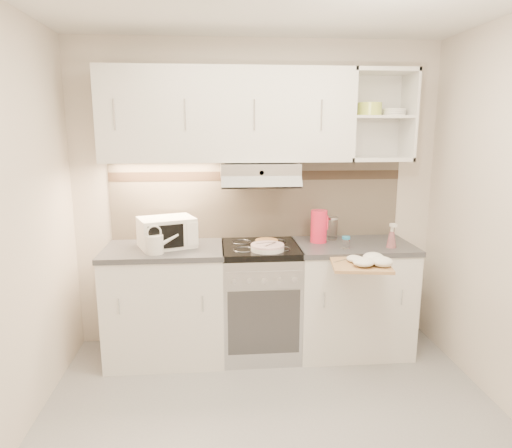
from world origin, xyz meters
name	(u,v)px	position (x,y,z in m)	size (l,w,h in m)	color
ground	(278,439)	(0.00, 0.00, 0.00)	(3.00, 3.00, 0.00)	#969698
room_shell	(273,158)	(0.00, 0.37, 1.63)	(3.04, 2.84, 2.52)	beige
base_cabinet_left	(166,305)	(-0.75, 1.10, 0.43)	(0.90, 0.60, 0.86)	white
worktop_left	(164,250)	(-0.75, 1.10, 0.88)	(0.92, 0.62, 0.04)	#47474C
base_cabinet_right	(351,299)	(0.75, 1.10, 0.43)	(0.90, 0.60, 0.86)	white
worktop_right	(353,246)	(0.75, 1.10, 0.88)	(0.92, 0.62, 0.04)	#47474C
electric_range	(260,299)	(0.00, 1.10, 0.45)	(0.60, 0.60, 0.90)	#B7B7BC
microwave	(167,232)	(-0.73, 1.12, 1.02)	(0.49, 0.42, 0.23)	white
watering_can	(156,243)	(-0.79, 0.93, 0.98)	(0.25, 0.14, 0.21)	silver
plate_stack	(267,247)	(0.04, 0.95, 0.92)	(0.25, 0.25, 0.05)	white
bread_loaf	(267,243)	(0.05, 1.10, 0.92)	(0.18, 0.18, 0.04)	#A87B4B
pink_pitcher	(319,226)	(0.48, 1.17, 1.03)	(0.14, 0.13, 0.26)	#F02144
glass_jar	(332,228)	(0.61, 1.25, 1.00)	(0.10, 0.10, 0.19)	white
spice_jar	(346,242)	(0.65, 0.96, 0.95)	(0.06, 0.06, 0.09)	silver
spray_bottle	(392,237)	(1.00, 0.96, 0.98)	(0.08, 0.08, 0.20)	pink
cutting_board	(361,265)	(0.65, 0.61, 0.87)	(0.39, 0.36, 0.02)	tan
dish_towel	(369,259)	(0.70, 0.59, 0.92)	(0.28, 0.23, 0.07)	beige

